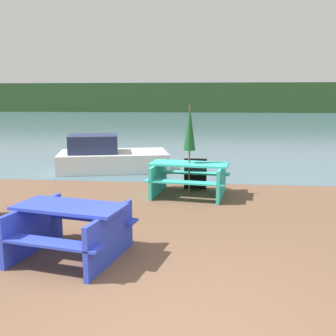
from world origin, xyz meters
The scene contains 7 objects.
water centered at (0.00, 31.76, 0.00)m, with size 60.00×50.00×0.00m.
far_treeline centered at (0.00, 51.76, 2.00)m, with size 80.00×1.60×4.00m.
picnic_table_blue centered at (-1.62, 1.85, 0.45)m, with size 1.76×1.66×0.76m.
picnic_table_teal centered at (-0.12, 5.51, 0.45)m, with size 1.92×1.61×0.75m.
umbrella_darkgreen centered at (-0.12, 5.51, 1.53)m, with size 0.27×0.27×2.05m.
boat centered at (-2.71, 8.38, 0.40)m, with size 3.57×2.46×1.09m.
signboard centered at (0.00, 6.16, 0.38)m, with size 0.55×0.08×0.75m.
Camera 1 is at (0.27, -3.26, 2.25)m, focal length 42.00 mm.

